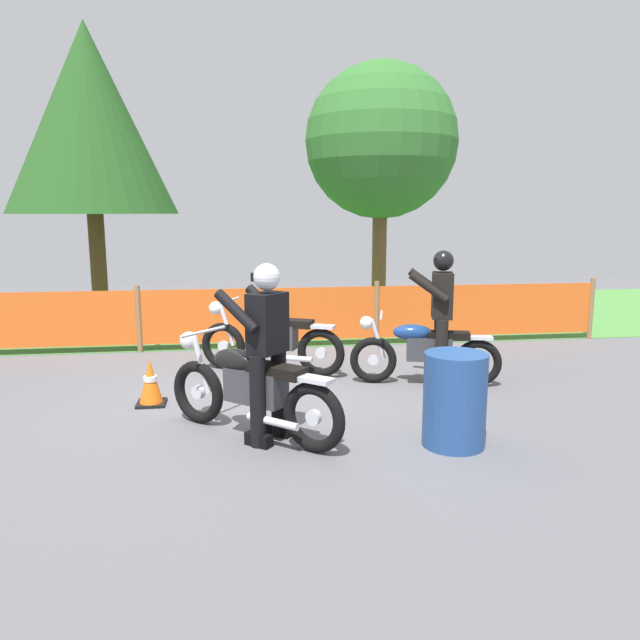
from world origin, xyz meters
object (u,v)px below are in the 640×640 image
motorcycle_lead (250,389)px  spare_drum (455,400)px  rider_lead (266,346)px  motorcycle_trailing (270,338)px  traffic_cone (150,382)px  rider_third (440,313)px  motorcycle_third (424,351)px

motorcycle_lead → spare_drum: motorcycle_lead is taller
rider_lead → spare_drum: size_ratio=1.92×
motorcycle_trailing → traffic_cone: bearing=65.7°
rider_third → traffic_cone: 3.55m
motorcycle_trailing → rider_third: size_ratio=1.13×
motorcycle_trailing → spare_drum: (1.55, -2.82, -0.03)m
motorcycle_third → rider_lead: bearing=53.4°
rider_lead → traffic_cone: size_ratio=3.19×
rider_lead → spare_drum: rider_lead is taller
rider_lead → rider_third: 2.73m
motorcycle_third → rider_third: (0.18, -0.04, 0.48)m
traffic_cone → spare_drum: (2.96, -1.62, 0.18)m
motorcycle_lead → traffic_cone: (-1.10, 1.13, -0.22)m
spare_drum → rider_third: bearing=75.2°
rider_third → traffic_cone: (-3.47, -0.33, -0.66)m
motorcycle_lead → motorcycle_trailing: bearing=-56.7°
motorcycle_lead → motorcycle_trailing: motorcycle_lead is taller
motorcycle_third → rider_third: rider_third is taller
motorcycle_trailing → traffic_cone: motorcycle_trailing is taller
rider_third → motorcycle_third: bearing=0.6°
motorcycle_trailing → traffic_cone: size_ratio=3.61×
motorcycle_trailing → spare_drum: bearing=143.9°
rider_lead → traffic_cone: bearing=-4.3°
motorcycle_trailing → rider_lead: bearing=111.5°
motorcycle_third → spare_drum: size_ratio=2.10×
motorcycle_lead → traffic_cone: 1.59m
motorcycle_lead → motorcycle_trailing: size_ratio=0.86×
motorcycle_third → rider_third: bearing=-179.4°
traffic_cone → spare_drum: 3.38m
rider_lead → traffic_cone: rider_lead is taller
motorcycle_trailing → motorcycle_third: bearing=-178.7°
motorcycle_lead → rider_third: size_ratio=0.97×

